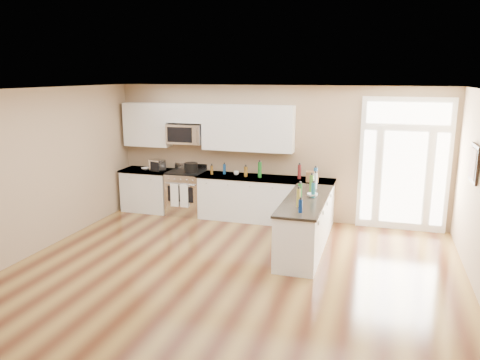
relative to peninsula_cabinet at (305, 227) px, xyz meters
The scene contains 19 objects.
ground 2.46m from the peninsula_cabinet, 112.44° to the right, with size 8.00×8.00×0.00m, color #4E2816.
room_shell 2.74m from the peninsula_cabinet, 112.44° to the right, with size 8.00×8.00×8.00m.
back_cabinet_left 4.06m from the peninsula_cabinet, 159.09° to the left, with size 1.10×0.66×0.94m.
back_cabinet_right 1.81m from the peninsula_cabinet, 126.68° to the left, with size 2.85×0.66×0.94m.
peninsula_cabinet is the anchor object (origin of this frame).
upper_cabinet_left 4.39m from the peninsula_cabinet, 157.26° to the left, with size 1.04×0.33×0.95m, color white.
upper_cabinet_right 2.65m from the peninsula_cabinet, 133.15° to the left, with size 1.94×0.33×0.95m, color white.
upper_cabinet_short 3.73m from the peninsula_cabinet, 150.98° to the left, with size 0.82×0.33×0.40m, color white.
microwave 3.53m from the peninsula_cabinet, 151.57° to the left, with size 0.78×0.41×0.42m.
entry_door 2.52m from the peninsula_cabinet, 46.51° to the left, with size 1.70×0.10×2.60m.
wall_art_near 2.84m from the peninsula_cabinet, ahead, with size 0.05×0.58×0.58m.
kitchen_range 3.20m from the peninsula_cabinet, 153.07° to the left, with size 0.77×0.69×1.08m.
stockpot 3.12m from the peninsula_cabinet, 152.39° to the left, with size 0.29×0.29×0.22m, color black.
toaster_oven 3.80m from the peninsula_cabinet, 158.65° to the left, with size 0.30×0.23×0.26m, color silver.
cardboard_box 1.46m from the peninsula_cabinet, 93.61° to the left, with size 0.25×0.18×0.21m, color brown.
bowl_left 4.09m from the peninsula_cabinet, 159.60° to the left, with size 0.19×0.19×0.05m, color white.
bowl_peninsula 0.56m from the peninsula_cabinet, 60.53° to the left, with size 0.19×0.19×0.06m, color white.
cup_counter 2.32m from the peninsula_cabinet, 139.15° to the left, with size 0.11×0.11×0.09m, color white.
counter_bottles 1.06m from the peninsula_cabinet, 122.22° to the left, with size 2.40×2.42×0.32m.
Camera 1 is at (2.10, -5.48, 3.03)m, focal length 35.00 mm.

